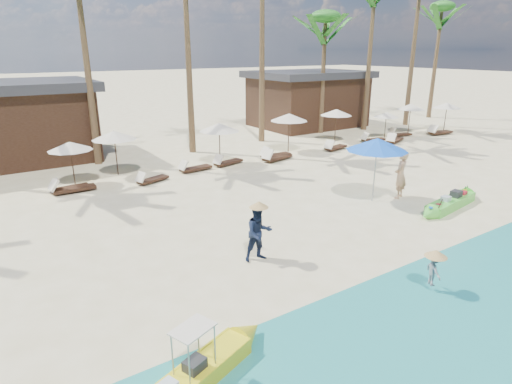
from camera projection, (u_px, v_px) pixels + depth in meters
ground at (320, 243)px, 13.75m from camera, size 240.00×240.00×0.00m
wet_sand_strip at (466, 321)px, 9.78m from camera, size 240.00×4.50×0.01m
green_canoe at (451, 203)px, 16.74m from camera, size 4.84×1.07×0.62m
yellow_canoe at (188, 382)px, 7.72m from camera, size 4.59×1.95×1.24m
tourist at (401, 175)px, 17.62m from camera, size 0.85×0.73×1.98m
vendor_green at (259, 233)px, 12.38m from camera, size 0.93×0.77×1.71m
vendor_yellow at (434, 270)px, 10.82m from camera, size 0.51×0.64×0.86m
blue_umbrella at (377, 144)px, 16.80m from camera, size 2.43×2.43×2.61m
resort_parasol_4 at (70, 146)px, 19.06m from camera, size 1.95×1.95×2.01m
lounger_4_left at (71, 188)px, 18.49m from camera, size 1.84×0.59×0.62m
lounger_4_right at (67, 187)px, 18.67m from camera, size 1.69×0.63×0.56m
resort_parasol_5 at (114, 135)px, 20.58m from camera, size 2.14×2.14×2.20m
lounger_5_left at (151, 179)px, 19.88m from camera, size 1.69×0.99×0.55m
resort_parasol_6 at (219, 127)px, 22.53m from camera, size 2.17×2.17×2.23m
lounger_6_left at (194, 168)px, 21.72m from camera, size 1.80×0.72×0.59m
lounger_6_right at (227, 162)px, 22.87m from camera, size 1.85×0.94×0.60m
resort_parasol_7 at (289, 117)px, 25.40m from camera, size 2.24×2.24×2.30m
lounger_7_left at (276, 157)px, 23.80m from camera, size 2.06×1.02×0.67m
lounger_7_right at (274, 155)px, 24.36m from camera, size 1.89×0.62×0.64m
resort_parasol_8 at (336, 112)px, 28.31m from camera, size 2.09×2.09×2.16m
lounger_8_left at (335, 147)px, 26.32m from camera, size 1.88×0.95×0.61m
resort_parasol_9 at (386, 115)px, 29.41m from camera, size 1.76×1.76×1.81m
lounger_9_left at (372, 139)px, 28.69m from camera, size 1.81×0.90×0.59m
lounger_9_right at (394, 139)px, 28.45m from camera, size 1.95×1.17×0.63m
resort_parasol_10 at (411, 107)px, 31.41m from camera, size 2.06×2.06×2.12m
lounger_10_left at (399, 134)px, 30.48m from camera, size 1.82×0.98×0.59m
lounger_10_right at (440, 132)px, 31.05m from camera, size 2.03×0.81×0.67m
resort_parasol_11 at (447, 105)px, 32.13m from camera, size 2.06×2.06×2.13m
lounger_11_left at (438, 131)px, 31.46m from camera, size 1.78×1.03×0.58m
palm_6 at (325, 32)px, 29.71m from camera, size 2.08×2.08×8.51m
palm_7 at (374, 4)px, 30.37m from camera, size 2.08×2.08×11.08m
palm_9 at (440, 23)px, 36.59m from camera, size 2.08×2.08×9.82m
pavilion_east at (308, 98)px, 34.21m from camera, size 8.80×6.60×4.30m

